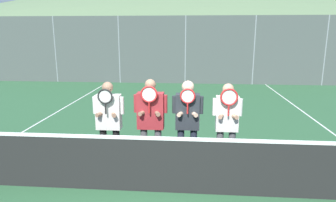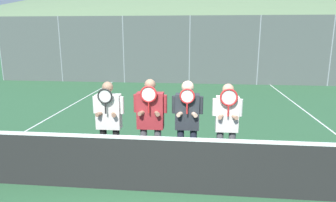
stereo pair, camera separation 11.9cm
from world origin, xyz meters
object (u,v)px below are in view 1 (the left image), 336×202
object	(u,v)px
player_center_right	(187,118)
car_left_of_center	(155,61)
player_center_left	(151,118)
player_rightmost	(227,121)
car_center	(234,61)
player_leftmost	(109,119)
car_far_left	(79,61)

from	to	relation	value
player_center_right	car_left_of_center	size ratio (longest dim) A/B	0.43
player_center_left	player_center_right	xyz separation A→B (m)	(0.68, 0.07, -0.01)
player_rightmost	car_center	xyz separation A→B (m)	(1.85, 13.08, -0.07)
player_center_right	player_rightmost	bearing A→B (deg)	2.13
player_leftmost	player_center_left	bearing A→B (deg)	0.56
player_rightmost	car_left_of_center	xyz separation A→B (m)	(-2.99, 13.12, -0.15)
player_rightmost	car_center	size ratio (longest dim) A/B	0.38
player_leftmost	player_center_left	distance (m)	0.79
car_far_left	car_left_of_center	bearing A→B (deg)	1.53
player_center_right	car_center	distance (m)	13.36
player_leftmost	car_center	distance (m)	13.79
car_far_left	car_center	distance (m)	9.63
car_center	car_far_left	bearing A→B (deg)	-179.52
player_center_right	player_rightmost	size ratio (longest dim) A/B	1.03
player_leftmost	player_center_left	size ratio (longest dim) A/B	0.97
player_center_left	car_left_of_center	xyz separation A→B (m)	(-1.58, 13.22, -0.20)
player_center_left	player_center_right	bearing A→B (deg)	5.59
car_far_left	car_left_of_center	size ratio (longest dim) A/B	1.06
car_far_left	car_center	size ratio (longest dim) A/B	0.97
player_center_left	car_left_of_center	distance (m)	13.31
player_leftmost	player_rightmost	world-z (taller)	player_leftmost
player_center_left	player_rightmost	size ratio (longest dim) A/B	1.04
player_leftmost	car_left_of_center	world-z (taller)	player_leftmost
player_center_left	car_center	world-z (taller)	car_center
player_leftmost	player_center_right	size ratio (longest dim) A/B	0.98
player_center_right	player_rightmost	world-z (taller)	player_center_right
player_center_right	player_center_left	bearing A→B (deg)	-174.41
player_center_left	car_far_left	world-z (taller)	player_center_left
player_center_left	car_far_left	xyz separation A→B (m)	(-6.37, 13.09, -0.19)
player_center_left	player_center_right	distance (m)	0.68
car_far_left	player_leftmost	bearing A→B (deg)	-66.94
car_center	player_center_right	bearing A→B (deg)	-101.13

